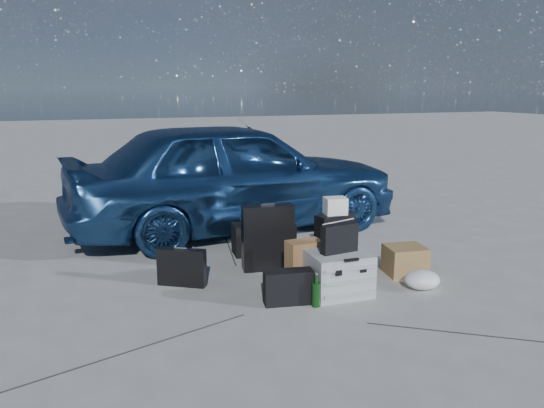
{
  "coord_description": "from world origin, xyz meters",
  "views": [
    {
      "loc": [
        -1.91,
        -4.26,
        1.9
      ],
      "look_at": [
        0.0,
        0.85,
        0.7
      ],
      "focal_mm": 35.0,
      "sensor_mm": 36.0,
      "label": 1
    }
  ],
  "objects_px": {
    "suitcase_left": "(268,237)",
    "pelican_case": "(338,273)",
    "duffel_bag": "(264,238)",
    "green_bottle": "(316,290)",
    "cardboard_box": "(405,260)",
    "suitcase_right": "(334,238)",
    "briefcase": "(182,267)",
    "car": "(234,175)"
  },
  "relations": [
    {
      "from": "suitcase_left",
      "to": "pelican_case",
      "type": "bearing_deg",
      "value": -58.12
    },
    {
      "from": "suitcase_left",
      "to": "duffel_bag",
      "type": "xyz_separation_m",
      "value": [
        0.15,
        0.55,
        -0.17
      ]
    },
    {
      "from": "suitcase_left",
      "to": "green_bottle",
      "type": "bearing_deg",
      "value": -78.25
    },
    {
      "from": "cardboard_box",
      "to": "suitcase_right",
      "type": "bearing_deg",
      "value": 129.56
    },
    {
      "from": "pelican_case",
      "to": "suitcase_left",
      "type": "relative_size",
      "value": 0.79
    },
    {
      "from": "suitcase_right",
      "to": "briefcase",
      "type": "bearing_deg",
      "value": 169.01
    },
    {
      "from": "pelican_case",
      "to": "cardboard_box",
      "type": "bearing_deg",
      "value": 17.07
    },
    {
      "from": "pelican_case",
      "to": "green_bottle",
      "type": "distance_m",
      "value": 0.38
    },
    {
      "from": "car",
      "to": "cardboard_box",
      "type": "height_order",
      "value": "car"
    },
    {
      "from": "briefcase",
      "to": "suitcase_right",
      "type": "bearing_deg",
      "value": 36.56
    },
    {
      "from": "car",
      "to": "green_bottle",
      "type": "bearing_deg",
      "value": 173.21
    },
    {
      "from": "briefcase",
      "to": "suitcase_left",
      "type": "relative_size",
      "value": 0.68
    },
    {
      "from": "duffel_bag",
      "to": "cardboard_box",
      "type": "relative_size",
      "value": 1.82
    },
    {
      "from": "suitcase_right",
      "to": "duffel_bag",
      "type": "relative_size",
      "value": 0.77
    },
    {
      "from": "pelican_case",
      "to": "cardboard_box",
      "type": "xyz_separation_m",
      "value": [
        0.9,
        0.24,
        -0.05
      ]
    },
    {
      "from": "briefcase",
      "to": "car",
      "type": "bearing_deg",
      "value": 91.47
    },
    {
      "from": "pelican_case",
      "to": "suitcase_left",
      "type": "distance_m",
      "value": 0.98
    },
    {
      "from": "pelican_case",
      "to": "suitcase_left",
      "type": "xyz_separation_m",
      "value": [
        -0.38,
        0.89,
        0.15
      ]
    },
    {
      "from": "suitcase_left",
      "to": "cardboard_box",
      "type": "distance_m",
      "value": 1.45
    },
    {
      "from": "pelican_case",
      "to": "duffel_bag",
      "type": "height_order",
      "value": "pelican_case"
    },
    {
      "from": "pelican_case",
      "to": "briefcase",
      "type": "relative_size",
      "value": 1.15
    },
    {
      "from": "car",
      "to": "suitcase_right",
      "type": "relative_size",
      "value": 8.11
    },
    {
      "from": "briefcase",
      "to": "suitcase_left",
      "type": "bearing_deg",
      "value": 41.89
    },
    {
      "from": "briefcase",
      "to": "suitcase_right",
      "type": "xyz_separation_m",
      "value": [
        1.73,
        0.14,
        0.09
      ]
    },
    {
      "from": "suitcase_left",
      "to": "briefcase",
      "type": "bearing_deg",
      "value": -161.44
    },
    {
      "from": "suitcase_left",
      "to": "suitcase_right",
      "type": "distance_m",
      "value": 0.78
    },
    {
      "from": "car",
      "to": "pelican_case",
      "type": "xyz_separation_m",
      "value": [
        0.25,
        -2.56,
        -0.55
      ]
    },
    {
      "from": "briefcase",
      "to": "suitcase_left",
      "type": "distance_m",
      "value": 0.98
    },
    {
      "from": "duffel_bag",
      "to": "cardboard_box",
      "type": "distance_m",
      "value": 1.64
    },
    {
      "from": "briefcase",
      "to": "green_bottle",
      "type": "relative_size",
      "value": 1.59
    },
    {
      "from": "pelican_case",
      "to": "suitcase_left",
      "type": "height_order",
      "value": "suitcase_left"
    },
    {
      "from": "pelican_case",
      "to": "briefcase",
      "type": "height_order",
      "value": "pelican_case"
    },
    {
      "from": "pelican_case",
      "to": "briefcase",
      "type": "bearing_deg",
      "value": 153.39
    },
    {
      "from": "suitcase_right",
      "to": "car",
      "type": "bearing_deg",
      "value": 95.09
    },
    {
      "from": "suitcase_right",
      "to": "green_bottle",
      "type": "distance_m",
      "value": 1.29
    },
    {
      "from": "briefcase",
      "to": "duffel_bag",
      "type": "bearing_deg",
      "value": 64.85
    },
    {
      "from": "suitcase_right",
      "to": "duffel_bag",
      "type": "distance_m",
      "value": 0.85
    },
    {
      "from": "cardboard_box",
      "to": "briefcase",
      "type": "bearing_deg",
      "value": 167.91
    },
    {
      "from": "duffel_bag",
      "to": "green_bottle",
      "type": "xyz_separation_m",
      "value": [
        -0.09,
        -1.63,
        -0.03
      ]
    },
    {
      "from": "pelican_case",
      "to": "suitcase_right",
      "type": "height_order",
      "value": "suitcase_right"
    },
    {
      "from": "briefcase",
      "to": "suitcase_right",
      "type": "distance_m",
      "value": 1.73
    },
    {
      "from": "duffel_bag",
      "to": "cardboard_box",
      "type": "bearing_deg",
      "value": -40.66
    }
  ]
}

